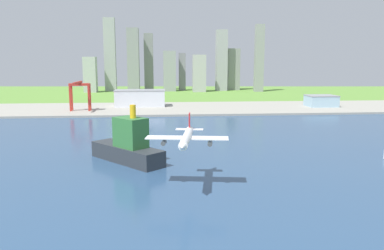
# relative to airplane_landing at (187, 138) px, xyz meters

# --- Properties ---
(ground_plane) EXTENTS (2400.00, 2400.00, 0.00)m
(ground_plane) POSITION_rel_airplane_landing_xyz_m (-0.13, 135.26, -25.90)
(ground_plane) COLOR #61933A
(water_bay) EXTENTS (840.00, 360.00, 0.15)m
(water_bay) POSITION_rel_airplane_landing_xyz_m (-0.13, 75.26, -25.83)
(water_bay) COLOR #2D4C70
(water_bay) RESTS_ON ground
(industrial_pier) EXTENTS (840.00, 140.00, 2.50)m
(industrial_pier) POSITION_rel_airplane_landing_xyz_m (-0.13, 325.26, -24.65)
(industrial_pier) COLOR #9E9B8E
(industrial_pier) RESTS_ON ground
(airplane_landing) EXTENTS (42.40, 45.76, 14.08)m
(airplane_landing) POSITION_rel_airplane_landing_xyz_m (0.00, 0.00, 0.00)
(airplane_landing) COLOR white
(container_barge) EXTENTS (49.75, 52.99, 37.06)m
(container_barge) POSITION_rel_airplane_landing_xyz_m (-33.47, 52.94, -15.32)
(container_barge) COLOR #2D3338
(container_barge) RESTS_ON water_bay
(port_crane_red) EXTENTS (25.17, 43.87, 37.14)m
(port_crane_red) POSITION_rel_airplane_landing_xyz_m (-113.14, 299.16, 3.61)
(port_crane_red) COLOR #B72D23
(port_crane_red) RESTS_ON industrial_pier
(warehouse_main) EXTENTS (69.14, 34.04, 22.76)m
(warehouse_main) POSITION_rel_airplane_landing_xyz_m (-40.60, 345.20, -12.00)
(warehouse_main) COLOR silver
(warehouse_main) RESTS_ON industrial_pier
(warehouse_annex) EXTENTS (39.19, 32.52, 15.52)m
(warehouse_annex) POSITION_rel_airplane_landing_xyz_m (209.93, 322.33, -15.62)
(warehouse_annex) COLOR #99BCD1
(warehouse_annex) RESTS_ON industrial_pier
(distant_skyline) EXTENTS (382.05, 75.51, 157.42)m
(distant_skyline) POSITION_rel_airplane_landing_xyz_m (15.97, 657.00, 31.63)
(distant_skyline) COLOR #ACB1AF
(distant_skyline) RESTS_ON ground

